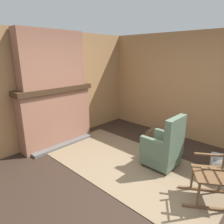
% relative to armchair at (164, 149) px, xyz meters
% --- Properties ---
extents(ground_plane, '(14.00, 14.00, 0.00)m').
position_rel_armchair_xyz_m(ground_plane, '(-0.15, -0.78, -0.37)').
color(ground_plane, '#2D2119').
extents(wood_panel_wall_left, '(0.06, 5.42, 2.59)m').
position_rel_armchair_xyz_m(wood_panel_wall_left, '(-2.58, -0.78, 0.92)').
color(wood_panel_wall_left, '#9E7247').
rests_on(wood_panel_wall_left, ground).
extents(wood_panel_wall_back, '(5.42, 0.09, 2.59)m').
position_rel_armchair_xyz_m(wood_panel_wall_back, '(-0.12, 1.65, 0.93)').
color(wood_panel_wall_back, '#9E7247').
rests_on(wood_panel_wall_back, ground).
extents(fireplace_hearth, '(0.56, 1.80, 1.37)m').
position_rel_armchair_xyz_m(fireplace_hearth, '(-2.37, -0.78, 0.30)').
color(fireplace_hearth, '#93604C').
rests_on(fireplace_hearth, ground).
extents(chimney_breast, '(0.31, 1.49, 1.20)m').
position_rel_armchair_xyz_m(chimney_breast, '(-2.38, -0.78, 1.59)').
color(chimney_breast, '#93604C').
rests_on(chimney_breast, fireplace_hearth).
extents(area_rug, '(3.50, 1.79, 0.01)m').
position_rel_armchair_xyz_m(area_rug, '(-0.54, -0.38, -0.37)').
color(area_rug, '#7A664C').
rests_on(area_rug, ground).
extents(armchair, '(0.61, 0.59, 1.03)m').
position_rel_armchair_xyz_m(armchair, '(0.00, 0.00, 0.00)').
color(armchair, '#516651').
rests_on(armchair, ground).
extents(rocking_chair, '(0.91, 0.81, 1.20)m').
position_rel_armchair_xyz_m(rocking_chair, '(0.99, -0.34, 0.04)').
color(rocking_chair, brown).
rests_on(rocking_chair, ground).
extents(firewood_stack, '(0.47, 0.49, 0.26)m').
position_rel_armchair_xyz_m(firewood_stack, '(-0.81, 1.00, -0.25)').
color(firewood_stack, brown).
rests_on(firewood_stack, ground).
extents(oil_lamp_vase, '(0.10, 0.10, 0.31)m').
position_rel_armchair_xyz_m(oil_lamp_vase, '(-2.41, -1.07, 1.10)').
color(oil_lamp_vase, '#99B29E').
rests_on(oil_lamp_vase, fireplace_hearth).
extents(storage_case, '(0.15, 0.22, 0.13)m').
position_rel_armchair_xyz_m(storage_case, '(-2.41, -0.51, 1.06)').
color(storage_case, brown).
rests_on(storage_case, fireplace_hearth).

